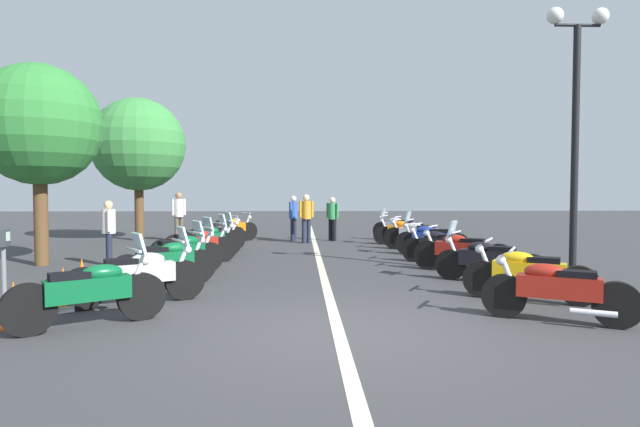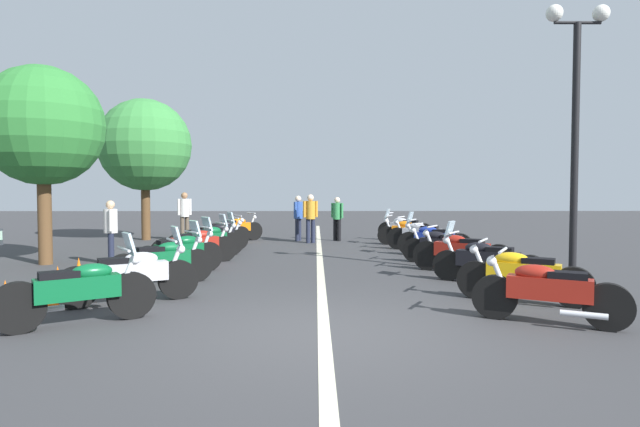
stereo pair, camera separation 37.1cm
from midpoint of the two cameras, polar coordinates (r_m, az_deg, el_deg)
The scene contains 31 objects.
ground_plane at distance 6.73m, azimuth 2.08°, elevation -12.96°, with size 80.00×80.00×0.00m, color #38383A.
lane_centre_stripe at distance 13.57m, azimuth 0.76°, elevation -5.09°, with size 26.32×0.16×0.01m, color beige.
motorcycle_left_row_0 at distance 7.61m, azimuth -23.52°, elevation -7.72°, with size 1.25×1.77×1.22m.
motorcycle_left_row_1 at distance 8.78m, azimuth -18.81°, elevation -6.30°, with size 1.18×1.98×1.21m.
motorcycle_left_row_2 at distance 10.32m, azimuth -15.80°, elevation -4.97°, with size 1.29×1.73×1.21m.
motorcycle_left_row_3 at distance 11.63m, azimuth -14.15°, elevation -4.12°, with size 1.36×1.66×1.22m.
motorcycle_left_row_4 at distance 13.19m, azimuth -12.65°, elevation -3.33°, with size 1.23×1.94×1.21m.
motorcycle_left_row_5 at distance 14.49m, azimuth -11.63°, elevation -2.80°, with size 1.18×1.95×1.21m.
motorcycle_left_row_6 at distance 15.86m, azimuth -10.58°, elevation -2.41°, with size 1.10×1.83×0.99m.
motorcycle_left_row_7 at distance 17.49m, azimuth -10.09°, elevation -1.97°, with size 1.12×1.77×0.98m.
motorcycle_left_row_8 at distance 18.73m, azimuth -8.76°, elevation -1.61°, with size 1.35×1.89×1.01m.
motorcycle_right_row_0 at distance 7.75m, azimuth 24.94°, elevation -7.72°, with size 1.10×1.84×0.99m.
motorcycle_right_row_1 at distance 9.04m, azimuth 22.36°, elevation -6.21°, with size 1.15×1.90×1.00m.
motorcycle_right_row_2 at distance 10.60m, azimuth 18.70°, elevation -4.87°, with size 1.26×1.90×1.20m.
motorcycle_right_row_3 at distance 11.86m, azimuth 16.07°, elevation -4.03°, with size 1.27×1.97×1.01m.
motorcycle_right_row_4 at distance 13.17m, azimuth 13.96°, elevation -3.45°, with size 1.12×1.83×0.98m.
motorcycle_right_row_5 at distance 14.66m, azimuth 13.01°, elevation -2.75°, with size 1.05×1.91×1.22m.
motorcycle_right_row_6 at distance 15.95m, azimuth 11.73°, elevation -2.33°, with size 1.18×2.02×1.02m.
motorcycle_right_row_7 at distance 17.39m, azimuth 10.34°, elevation -1.94°, with size 0.99×2.08×1.20m.
motorcycle_right_row_8 at distance 18.92m, azimuth 9.79°, elevation -1.58°, with size 1.19×1.83×1.01m.
street_lamp_twin_globe at distance 11.48m, azimuth 27.10°, elevation 11.34°, with size 0.32×1.22×5.36m.
traffic_cone_0 at distance 9.16m, azimuth -25.74°, elevation -7.19°, with size 0.36×0.36×0.61m.
traffic_cone_1 at distance 10.18m, azimuth -23.96°, elevation -6.21°, with size 0.36×0.36×0.61m.
traffic_cone_2 at distance 8.07m, azimuth -30.07°, elevation -8.56°, with size 0.36×0.36×0.61m.
bystander_0 at distance 13.54m, azimuth -21.24°, elevation -1.42°, with size 0.50×0.32×1.56m.
bystander_1 at distance 18.65m, azimuth -1.84°, elevation -0.12°, with size 0.49×0.32×1.62m.
bystander_2 at distance 18.64m, azimuth 2.46°, elevation -0.22°, with size 0.38×0.42×1.57m.
bystander_3 at distance 19.33m, azimuth -14.10°, elevation 0.14°, with size 0.36×0.44×1.74m.
bystander_4 at distance 17.85m, azimuth -0.45°, elevation -0.12°, with size 0.32×0.50×1.67m.
roadside_tree_0 at distance 20.04m, azimuth -18.15°, elevation 7.11°, with size 3.33×3.33×5.13m.
roadside_tree_1 at distance 14.30m, azimuth -27.46°, elevation 8.45°, with size 2.88×2.88×4.81m.
Camera 2 is at (-6.48, 0.11, 1.79)m, focal length 29.18 mm.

